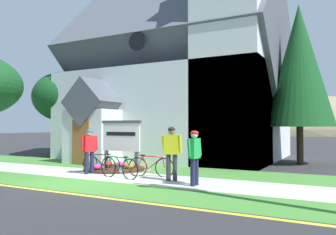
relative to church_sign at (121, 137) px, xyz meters
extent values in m
plane|color=#2B2B2D|center=(0.91, 0.49, -1.33)|extent=(140.00, 140.00, 0.00)
cube|color=#B7B5AD|center=(-0.49, -1.78, -1.32)|extent=(32.00, 2.26, 0.01)
cube|color=#427F33|center=(-0.49, -3.84, -1.32)|extent=(32.00, 1.85, 0.01)
cube|color=#427F33|center=(-0.49, 0.66, -1.32)|extent=(24.00, 2.62, 0.01)
cube|color=yellow|center=(-0.49, -4.91, -1.32)|extent=(28.00, 0.16, 0.01)
cube|color=silver|center=(-0.49, 6.25, 1.07)|extent=(11.51, 8.57, 4.79)
cube|color=#4C515B|center=(-0.49, 6.25, 5.03)|extent=(12.01, 8.72, 8.72)
cube|color=silver|center=(3.73, 3.50, 4.00)|extent=(3.06, 3.06, 10.64)
cube|color=silver|center=(-2.56, 1.17, -0.03)|extent=(2.40, 1.60, 2.60)
cube|color=#4C515B|center=(-2.56, 1.17, 1.62)|extent=(2.40, 1.80, 2.40)
cube|color=brown|center=(-2.56, 0.35, -0.28)|extent=(1.00, 0.06, 2.10)
cube|color=black|center=(-4.52, 1.94, 0.77)|extent=(0.76, 0.06, 1.90)
cone|color=black|center=(-4.52, 1.94, 1.72)|extent=(0.80, 0.06, 0.80)
cylinder|color=black|center=(-0.49, 1.94, 4.56)|extent=(0.90, 0.06, 0.90)
cube|color=#474C56|center=(-0.78, 0.00, -0.95)|extent=(0.12, 0.12, 0.75)
cube|color=#474C56|center=(0.78, 0.00, -0.95)|extent=(0.12, 0.12, 0.75)
cube|color=white|center=(0.00, 0.00, 0.01)|extent=(1.85, 0.08, 1.17)
cube|color=#474C56|center=(0.00, 0.00, 0.65)|extent=(1.97, 0.12, 0.12)
cube|color=black|center=(0.00, -0.04, 0.15)|extent=(1.48, 0.01, 0.16)
cylinder|color=#382319|center=(0.00, -0.47, -1.28)|extent=(2.46, 2.46, 0.10)
ellipsoid|color=orange|center=(0.77, -0.53, -1.11)|extent=(0.36, 0.36, 0.24)
ellipsoid|color=#CC338C|center=(0.08, -0.15, -1.11)|extent=(0.36, 0.36, 0.24)
ellipsoid|color=red|center=(-0.31, -0.46, -1.11)|extent=(0.36, 0.36, 0.24)
ellipsoid|color=#CC338C|center=(-0.21, -1.34, -1.11)|extent=(0.36, 0.36, 0.24)
torus|color=black|center=(1.77, -1.44, -0.99)|extent=(0.69, 0.21, 0.70)
torus|color=black|center=(2.73, -1.20, -0.99)|extent=(0.69, 0.21, 0.70)
cylinder|color=#A51E19|center=(2.41, -1.28, -0.83)|extent=(0.53, 0.17, 0.46)
cylinder|color=#A51E19|center=(2.30, -1.31, -0.61)|extent=(0.72, 0.22, 0.05)
cylinder|color=#A51E19|center=(2.05, -1.37, -0.82)|extent=(0.25, 0.10, 0.46)
cylinder|color=#A51E19|center=(1.96, -1.39, -1.02)|extent=(0.40, 0.14, 0.09)
cylinder|color=#A51E19|center=(1.86, -1.42, -0.80)|extent=(0.21, 0.09, 0.41)
cylinder|color=#A51E19|center=(2.70, -1.21, -0.80)|extent=(0.12, 0.06, 0.39)
ellipsoid|color=black|center=(1.95, -1.40, -0.57)|extent=(0.25, 0.14, 0.05)
cylinder|color=silver|center=(2.66, -1.22, -0.59)|extent=(0.43, 0.14, 0.03)
cylinder|color=silver|center=(2.16, -1.34, -1.04)|extent=(0.18, 0.06, 0.18)
torus|color=black|center=(1.96, -2.21, -0.98)|extent=(0.72, 0.14, 0.73)
torus|color=black|center=(0.93, -2.05, -0.98)|extent=(0.72, 0.14, 0.73)
cylinder|color=#19723F|center=(1.28, -2.10, -0.81)|extent=(0.56, 0.12, 0.47)
cylinder|color=#19723F|center=(1.39, -2.12, -0.60)|extent=(0.77, 0.15, 0.05)
cylinder|color=#19723F|center=(1.66, -2.16, -0.82)|extent=(0.26, 0.07, 0.44)
cylinder|color=#19723F|center=(1.75, -2.18, -1.01)|extent=(0.42, 0.10, 0.09)
cylinder|color=#19723F|center=(1.87, -2.19, -0.80)|extent=(0.22, 0.07, 0.39)
cylinder|color=#19723F|center=(0.97, -2.06, -0.79)|extent=(0.12, 0.05, 0.40)
ellipsoid|color=black|center=(1.77, -2.18, -0.58)|extent=(0.25, 0.12, 0.05)
cylinder|color=silver|center=(1.01, -2.06, -0.57)|extent=(0.44, 0.09, 0.03)
cylinder|color=silver|center=(1.55, -2.14, -1.03)|extent=(0.18, 0.05, 0.18)
torus|color=black|center=(0.48, -1.24, -0.99)|extent=(0.70, 0.06, 0.70)
torus|color=black|center=(-0.57, -1.27, -0.99)|extent=(0.70, 0.06, 0.70)
cylinder|color=black|center=(-0.22, -1.26, -0.84)|extent=(0.57, 0.06, 0.44)
cylinder|color=black|center=(-0.10, -1.26, -0.64)|extent=(0.78, 0.06, 0.04)
cylinder|color=black|center=(0.17, -1.25, -0.84)|extent=(0.26, 0.05, 0.42)
cylinder|color=black|center=(0.27, -1.24, -1.02)|extent=(0.43, 0.05, 0.09)
cylinder|color=black|center=(0.38, -1.24, -0.82)|extent=(0.22, 0.04, 0.37)
cylinder|color=black|center=(-0.53, -1.27, -0.81)|extent=(0.12, 0.04, 0.37)
ellipsoid|color=black|center=(0.29, -1.24, -0.61)|extent=(0.24, 0.09, 0.05)
cylinder|color=silver|center=(-0.49, -1.27, -0.61)|extent=(0.44, 0.04, 0.03)
cylinder|color=silver|center=(0.06, -1.25, -1.04)|extent=(0.18, 0.03, 0.18)
cylinder|color=#191E38|center=(4.35, -2.16, -0.91)|extent=(0.15, 0.15, 0.83)
cylinder|color=#191E38|center=(4.34, -2.39, -0.91)|extent=(0.15, 0.15, 0.83)
cube|color=green|center=(4.35, -2.28, -0.20)|extent=(0.22, 0.47, 0.60)
sphere|color=beige|center=(4.35, -2.28, 0.21)|extent=(0.21, 0.21, 0.21)
ellipsoid|color=red|center=(4.35, -2.28, 0.27)|extent=(0.28, 0.23, 0.15)
cylinder|color=green|center=(4.40, -2.00, -0.17)|extent=(0.09, 0.18, 0.55)
cylinder|color=green|center=(4.30, -2.56, -0.17)|extent=(0.09, 0.19, 0.55)
cylinder|color=#2D2D33|center=(3.24, -1.86, -0.89)|extent=(0.15, 0.15, 0.88)
cylinder|color=#2D2D33|center=(3.46, -1.82, -0.89)|extent=(0.15, 0.15, 0.88)
cube|color=yellow|center=(3.35, -1.84, -0.13)|extent=(0.52, 0.29, 0.64)
sphere|color=#936B51|center=(3.35, -1.84, 0.31)|extent=(0.23, 0.23, 0.23)
ellipsoid|color=black|center=(3.35, -1.84, 0.37)|extent=(0.29, 0.33, 0.16)
cylinder|color=yellow|center=(3.05, -1.86, -0.10)|extent=(0.09, 0.20, 0.58)
cylinder|color=yellow|center=(3.65, -1.82, -0.10)|extent=(0.09, 0.17, 0.58)
cylinder|color=#191E38|center=(-0.15, -1.67, -0.91)|extent=(0.15, 0.15, 0.83)
cylinder|color=#191E38|center=(-0.21, -1.90, -0.91)|extent=(0.15, 0.15, 0.83)
cube|color=red|center=(-0.18, -1.78, -0.20)|extent=(0.32, 0.50, 0.60)
sphere|color=tan|center=(-0.18, -1.78, 0.21)|extent=(0.21, 0.21, 0.21)
ellipsoid|color=#1E59B2|center=(-0.18, -1.78, 0.27)|extent=(0.32, 0.29, 0.15)
cylinder|color=red|center=(-0.06, -1.52, -0.17)|extent=(0.09, 0.12, 0.55)
cylinder|color=red|center=(-0.29, -2.05, -0.17)|extent=(0.09, 0.09, 0.54)
cylinder|color=#3D2D1E|center=(6.42, 5.54, -0.44)|extent=(0.32, 0.32, 1.78)
cone|color=#14471E|center=(6.42, 5.54, 3.40)|extent=(3.21, 3.21, 5.89)
cylinder|color=#4C3823|center=(-6.76, 3.53, -0.36)|extent=(0.33, 0.33, 1.93)
ellipsoid|color=#14471E|center=(-6.76, 3.53, 2.25)|extent=(3.81, 3.81, 3.01)
ellipsoid|color=#847A5B|center=(-14.02, 69.51, -1.33)|extent=(85.59, 43.43, 18.33)
camera|label=1|loc=(8.46, -11.72, 0.47)|focal=36.33mm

